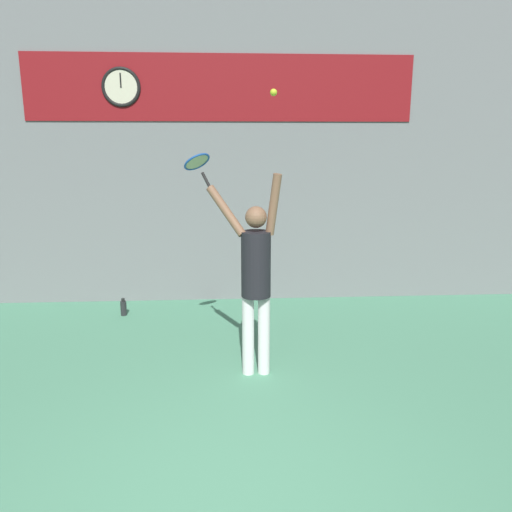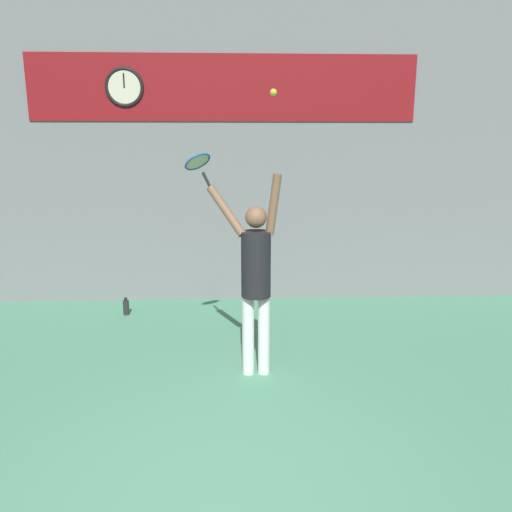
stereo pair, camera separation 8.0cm
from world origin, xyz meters
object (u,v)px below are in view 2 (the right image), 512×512
at_px(tennis_ball, 273,92).
at_px(water_bottle, 126,307).
at_px(tennis_racket, 198,163).
at_px(scoreboard_clock, 124,87).
at_px(tennis_player, 255,273).

bearing_deg(tennis_ball, water_bottle, 133.88).
relative_size(tennis_racket, tennis_ball, 5.82).
bearing_deg(tennis_ball, scoreboard_clock, 125.91).
distance_m(tennis_racket, water_bottle, 2.96).
bearing_deg(tennis_ball, tennis_racket, 146.93).
relative_size(scoreboard_clock, tennis_racket, 1.43).
height_order(tennis_player, tennis_racket, tennis_racket).
height_order(tennis_player, tennis_ball, tennis_ball).
relative_size(scoreboard_clock, tennis_player, 0.26).
bearing_deg(tennis_player, scoreboard_clock, 124.48).
bearing_deg(tennis_racket, scoreboard_clock, 118.42).
bearing_deg(scoreboard_clock, water_bottle, -91.99).
bearing_deg(water_bottle, tennis_ball, -46.12).
relative_size(tennis_player, tennis_ball, 32.30).
xyz_separation_m(tennis_ball, water_bottle, (-2.01, 2.09, -2.86)).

